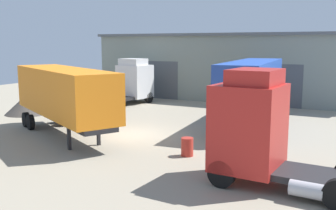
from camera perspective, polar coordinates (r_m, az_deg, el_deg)
name	(u,v)px	position (r m, az deg, el deg)	size (l,w,h in m)	color
ground_plane	(135,134)	(23.25, -4.81, -4.27)	(60.00, 60.00, 0.00)	gray
warehouse_building	(233,66)	(39.13, 9.40, 5.64)	(26.12, 8.56, 6.21)	gray
tractor_unit_white	(131,83)	(35.01, -5.40, 3.26)	(3.33, 6.84, 3.95)	silver
container_trailer_teal	(64,93)	(22.89, -14.90, 1.63)	(9.86, 6.83, 3.91)	orange
tractor_unit_red	(259,131)	(15.15, 13.11, -3.65)	(6.22, 2.87, 4.37)	red
container_trailer_white	(252,85)	(25.77, 12.06, 2.84)	(3.42, 10.52, 4.18)	#2347A3
gravel_pile	(26,105)	(31.55, -19.89, 0.06)	(3.18, 3.18, 1.43)	#423D38
oil_drum	(187,147)	(18.77, 2.81, -6.09)	(0.58, 0.58, 0.88)	#B22D23
traffic_cone	(106,114)	(28.52, -8.92, -1.35)	(0.40, 0.40, 0.55)	black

